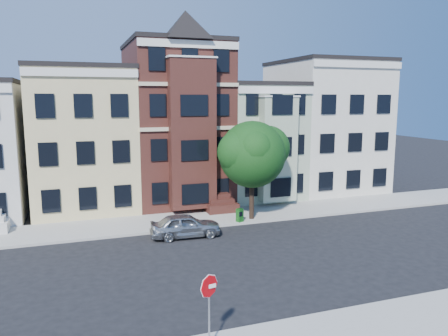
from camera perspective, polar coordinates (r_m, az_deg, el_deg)
name	(u,v)px	position (r m, az deg, el deg)	size (l,w,h in m)	color
ground	(244,262)	(22.26, 2.63, -12.17)	(120.00, 120.00, 0.00)	black
far_sidewalk	(199,219)	(29.43, -3.24, -6.67)	(60.00, 4.00, 0.15)	#9E9B93
house_yellow	(83,140)	(33.87, -17.93, 3.47)	(7.00, 9.00, 10.00)	beige
house_brown	(176,125)	(34.67, -6.33, 5.64)	(7.00, 9.00, 12.00)	#3F1D17
house_green	(252,141)	(36.80, 3.63, 3.54)	(6.00, 9.00, 9.00)	#A6B798
house_cream	(324,127)	(39.97, 12.97, 5.21)	(8.00, 9.00, 11.00)	silver
street_tree	(252,159)	(28.47, 3.69, 1.19)	(6.89, 6.89, 8.01)	#175315
parked_car	(185,225)	(25.87, -5.05, -7.48)	(1.65, 4.11, 1.40)	#A7ABB0
newspaper_box	(240,215)	(28.43, 2.06, -6.18)	(0.38, 0.34, 0.85)	#145416
stop_sign	(209,307)	(14.43, -1.97, -17.72)	(0.78, 0.11, 2.84)	#C30007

